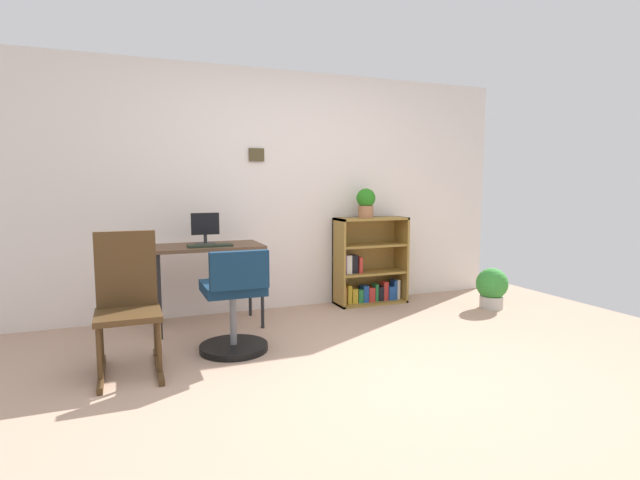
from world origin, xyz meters
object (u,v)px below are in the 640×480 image
object	(u,v)px
office_chair	(234,307)
bookshelf_low	(368,266)
desk	(208,253)
potted_plant_floor	(492,287)
keyboard	(210,246)
monitor	(205,229)
potted_plant_on_shelf	(366,202)
rocking_chair	(128,302)

from	to	relation	value
office_chair	bookshelf_low	size ratio (longest dim) A/B	0.87
desk	bookshelf_low	bearing A→B (deg)	9.00
office_chair	potted_plant_floor	xyz separation A→B (m)	(2.73, 0.35, -0.13)
keyboard	office_chair	world-z (taller)	office_chair
monitor	potted_plant_on_shelf	world-z (taller)	potted_plant_on_shelf
monitor	potted_plant_on_shelf	xyz separation A→B (m)	(1.68, 0.16, 0.21)
bookshelf_low	keyboard	bearing A→B (deg)	-167.07
desk	monitor	size ratio (longest dim) A/B	3.36
office_chair	potted_plant_on_shelf	world-z (taller)	potted_plant_on_shelf
rocking_chair	desk	bearing A→B (deg)	50.70
office_chair	potted_plant_on_shelf	size ratio (longest dim) A/B	2.62
desk	potted_plant_floor	bearing A→B (deg)	-8.49
monitor	office_chair	size ratio (longest dim) A/B	0.35
rocking_chair	potted_plant_floor	xyz separation A→B (m)	(3.47, 0.41, -0.25)
potted_plant_on_shelf	potted_plant_floor	xyz separation A→B (m)	(1.13, -0.64, -0.86)
bookshelf_low	potted_plant_on_shelf	distance (m)	0.69
keyboard	bookshelf_low	size ratio (longest dim) A/B	0.41
bookshelf_low	desk	bearing A→B (deg)	-171.00
bookshelf_low	rocking_chair	bearing A→B (deg)	-155.46
potted_plant_floor	potted_plant_on_shelf	bearing A→B (deg)	150.42
desk	keyboard	bearing A→B (deg)	-88.58
desk	keyboard	xyz separation A→B (m)	(0.00, -0.12, 0.08)
rocking_chair	keyboard	bearing A→B (deg)	46.00
bookshelf_low	monitor	bearing A→B (deg)	-173.09
desk	rocking_chair	size ratio (longest dim) A/B	0.99
keyboard	potted_plant_on_shelf	xyz separation A→B (m)	(1.67, 0.34, 0.34)
monitor	rocking_chair	distance (m)	1.18
desk	keyboard	size ratio (longest dim) A/B	2.52
office_chair	desk	bearing A→B (deg)	94.92
office_chair	potted_plant_floor	world-z (taller)	office_chair
office_chair	rocking_chair	size ratio (longest dim) A/B	0.85
monitor	potted_plant_floor	xyz separation A→B (m)	(2.80, -0.48, -0.65)
monitor	potted_plant_floor	bearing A→B (deg)	-9.75
desk	potted_plant_floor	world-z (taller)	desk
keyboard	monitor	bearing A→B (deg)	92.60
desk	bookshelf_low	size ratio (longest dim) A/B	1.02
keyboard	bookshelf_low	xyz separation A→B (m)	(1.73, 0.40, -0.35)
keyboard	potted_plant_on_shelf	bearing A→B (deg)	11.67
potted_plant_on_shelf	keyboard	bearing A→B (deg)	-168.33
desk	potted_plant_on_shelf	xyz separation A→B (m)	(1.67, 0.22, 0.42)
monitor	keyboard	xyz separation A→B (m)	(0.01, -0.19, -0.13)
potted_plant_on_shelf	office_chair	bearing A→B (deg)	-148.21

